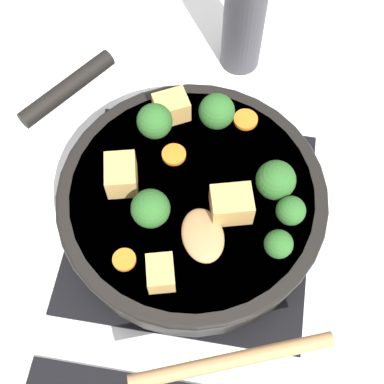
% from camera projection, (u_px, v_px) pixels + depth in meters
% --- Properties ---
extents(ground_plane, '(2.40, 2.40, 0.00)m').
position_uv_depth(ground_plane, '(192.00, 220.00, 0.71)').
color(ground_plane, white).
extents(front_burner_grate, '(0.31, 0.31, 0.03)m').
position_uv_depth(front_burner_grate, '(192.00, 216.00, 0.70)').
color(front_burner_grate, black).
rests_on(front_burner_grate, ground_plane).
extents(skillet_pan, '(0.41, 0.37, 0.06)m').
position_uv_depth(skillet_pan, '(191.00, 200.00, 0.66)').
color(skillet_pan, black).
rests_on(skillet_pan, front_burner_grate).
extents(wooden_spoon, '(0.20, 0.22, 0.02)m').
position_uv_depth(wooden_spoon, '(218.00, 300.00, 0.57)').
color(wooden_spoon, '#A87A4C').
rests_on(wooden_spoon, skillet_pan).
extents(tofu_cube_center_large, '(0.05, 0.05, 0.03)m').
position_uv_depth(tofu_cube_center_large, '(171.00, 107.00, 0.67)').
color(tofu_cube_center_large, tan).
rests_on(tofu_cube_center_large, skillet_pan).
extents(tofu_cube_near_handle, '(0.06, 0.05, 0.04)m').
position_uv_depth(tofu_cube_near_handle, '(231.00, 205.00, 0.61)').
color(tofu_cube_near_handle, tan).
rests_on(tofu_cube_near_handle, skillet_pan).
extents(tofu_cube_east_chunk, '(0.05, 0.05, 0.04)m').
position_uv_depth(tofu_cube_east_chunk, '(121.00, 176.00, 0.63)').
color(tofu_cube_east_chunk, tan).
rests_on(tofu_cube_east_chunk, skillet_pan).
extents(tofu_cube_west_chunk, '(0.04, 0.04, 0.03)m').
position_uv_depth(tofu_cube_west_chunk, '(161.00, 273.00, 0.58)').
color(tofu_cube_west_chunk, tan).
rests_on(tofu_cube_west_chunk, skillet_pan).
extents(broccoli_floret_near_spoon, '(0.05, 0.05, 0.05)m').
position_uv_depth(broccoli_floret_near_spoon, '(276.00, 180.00, 0.61)').
color(broccoli_floret_near_spoon, '#709956').
rests_on(broccoli_floret_near_spoon, skillet_pan).
extents(broccoli_floret_center_top, '(0.04, 0.04, 0.05)m').
position_uv_depth(broccoli_floret_center_top, '(151.00, 209.00, 0.60)').
color(broccoli_floret_center_top, '#709956').
rests_on(broccoli_floret_center_top, skillet_pan).
extents(broccoli_floret_east_rim, '(0.04, 0.04, 0.05)m').
position_uv_depth(broccoli_floret_east_rim, '(155.00, 121.00, 0.65)').
color(broccoli_floret_east_rim, '#709956').
rests_on(broccoli_floret_east_rim, skillet_pan).
extents(broccoli_floret_west_rim, '(0.03, 0.03, 0.04)m').
position_uv_depth(broccoli_floret_west_rim, '(291.00, 211.00, 0.60)').
color(broccoli_floret_west_rim, '#709956').
rests_on(broccoli_floret_west_rim, skillet_pan).
extents(broccoli_floret_north_edge, '(0.03, 0.03, 0.04)m').
position_uv_depth(broccoli_floret_north_edge, '(279.00, 244.00, 0.58)').
color(broccoli_floret_north_edge, '#709956').
rests_on(broccoli_floret_north_edge, skillet_pan).
extents(broccoli_floret_south_cluster, '(0.05, 0.05, 0.05)m').
position_uv_depth(broccoli_floret_south_cluster, '(217.00, 112.00, 0.66)').
color(broccoli_floret_south_cluster, '#709956').
rests_on(broccoli_floret_south_cluster, skillet_pan).
extents(carrot_slice_orange_thin, '(0.03, 0.03, 0.01)m').
position_uv_depth(carrot_slice_orange_thin, '(246.00, 120.00, 0.68)').
color(carrot_slice_orange_thin, orange).
rests_on(carrot_slice_orange_thin, skillet_pan).
extents(carrot_slice_near_center, '(0.03, 0.03, 0.01)m').
position_uv_depth(carrot_slice_near_center, '(174.00, 155.00, 0.66)').
color(carrot_slice_near_center, orange).
rests_on(carrot_slice_near_center, skillet_pan).
extents(carrot_slice_edge_slice, '(0.03, 0.03, 0.01)m').
position_uv_depth(carrot_slice_edge_slice, '(124.00, 260.00, 0.60)').
color(carrot_slice_edge_slice, orange).
rests_on(carrot_slice_edge_slice, skillet_pan).
extents(pepper_mill, '(0.06, 0.06, 0.21)m').
position_uv_depth(pepper_mill, '(245.00, 13.00, 0.75)').
color(pepper_mill, '#333338').
rests_on(pepper_mill, ground_plane).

